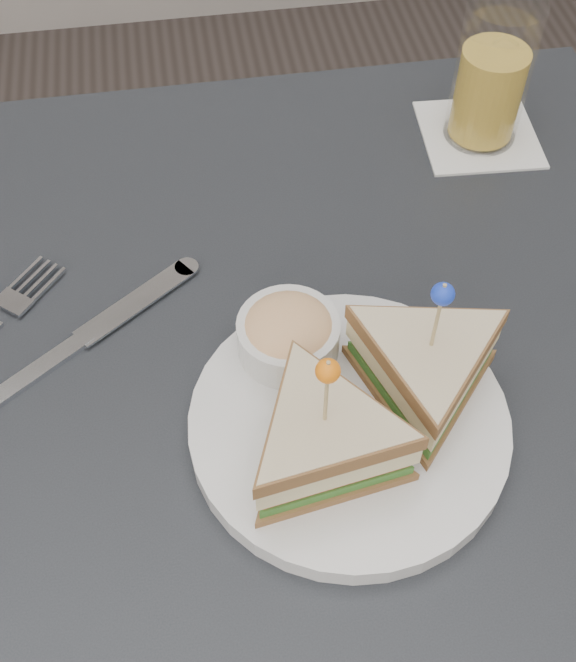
{
  "coord_description": "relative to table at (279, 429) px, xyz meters",
  "views": [
    {
      "loc": [
        -0.05,
        -0.37,
        1.3
      ],
      "look_at": [
        0.01,
        0.01,
        0.8
      ],
      "focal_mm": 45.0,
      "sensor_mm": 36.0,
      "label": 1
    }
  ],
  "objects": [
    {
      "name": "cutlery_knife",
      "position": [
        -0.15,
        0.07,
        0.08
      ],
      "size": [
        0.18,
        0.14,
        0.01
      ],
      "rotation": [
        0.0,
        0.0,
        -0.95
      ],
      "color": "silver",
      "rests_on": "table"
    },
    {
      "name": "ground_plane",
      "position": [
        0.0,
        0.0,
        -0.67
      ],
      "size": [
        3.5,
        3.5,
        0.0
      ],
      "primitive_type": "plane",
      "color": "#3F3833"
    },
    {
      "name": "drink_set",
      "position": [
        0.25,
        0.27,
        0.14
      ],
      "size": [
        0.12,
        0.12,
        0.15
      ],
      "rotation": [
        0.0,
        0.0,
        -0.06
      ],
      "color": "white",
      "rests_on": "table"
    },
    {
      "name": "table",
      "position": [
        0.0,
        0.0,
        0.0
      ],
      "size": [
        0.8,
        0.8,
        0.75
      ],
      "color": "black",
      "rests_on": "ground"
    },
    {
      "name": "plate_meal",
      "position": [
        0.05,
        -0.05,
        0.12
      ],
      "size": [
        0.31,
        0.31,
        0.14
      ],
      "rotation": [
        0.0,
        0.0,
        -0.37
      ],
      "color": "silver",
      "rests_on": "table"
    }
  ]
}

